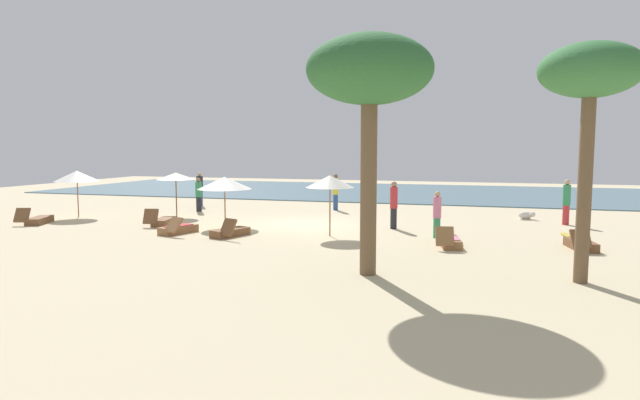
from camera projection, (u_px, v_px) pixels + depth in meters
ground_plane at (306, 224)px, 22.59m from camera, size 60.00×60.00×0.00m
ocean_water at (378, 192)px, 38.81m from camera, size 48.00×16.00×0.06m
umbrella_0 at (225, 183)px, 21.79m from camera, size 2.19×2.19×2.05m
umbrella_1 at (330, 182)px, 19.41m from camera, size 1.76×1.76×2.23m
umbrella_2 at (77, 176)px, 24.77m from camera, size 2.00×2.00×2.16m
umbrella_3 at (176, 176)px, 25.05m from camera, size 1.78×1.78×2.06m
lounger_0 at (449, 241)px, 17.48m from camera, size 0.88×1.71×0.75m
lounger_1 at (163, 221)px, 22.31m from camera, size 0.95×1.72×0.75m
lounger_2 at (38, 220)px, 22.74m from camera, size 1.12×1.76×0.73m
lounger_3 at (581, 244)px, 17.04m from camera, size 0.88×1.75×0.71m
lounger_4 at (178, 229)px, 20.17m from camera, size 1.09×1.79×0.69m
lounger_5 at (230, 232)px, 19.48m from camera, size 1.13×1.74×0.74m
person_0 at (200, 189)px, 29.62m from camera, size 0.43×0.43×1.86m
person_1 at (336, 191)px, 27.60m from camera, size 0.37×0.37×1.87m
person_2 at (566, 202)px, 22.37m from camera, size 0.38×0.38×1.91m
person_3 at (199, 195)px, 27.01m from camera, size 0.43×0.43×1.70m
person_4 at (437, 214)px, 19.12m from camera, size 0.38×0.38×1.68m
person_5 at (394, 204)px, 21.28m from camera, size 0.36×0.36×1.90m
palm_1 at (370, 75)px, 13.24m from camera, size 3.17×3.17×6.04m
palm_2 at (590, 78)px, 12.43m from camera, size 2.34×2.34×5.68m
dog at (527, 215)px, 24.07m from camera, size 0.79×0.64×0.37m
surfboard at (576, 238)px, 19.05m from camera, size 1.06×2.36×0.07m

